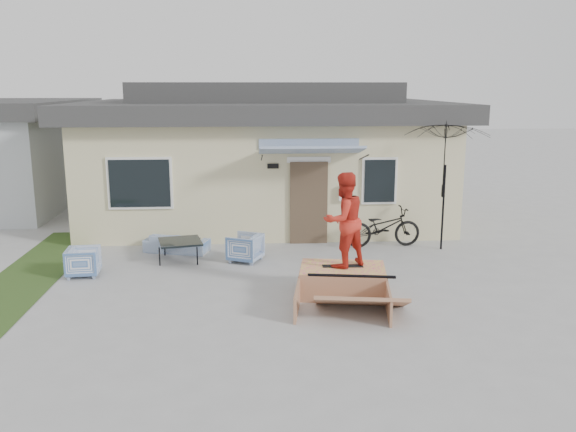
{
  "coord_description": "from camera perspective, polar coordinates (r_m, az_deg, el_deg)",
  "views": [
    {
      "loc": [
        -0.49,
        -10.37,
        3.96
      ],
      "look_at": [
        0.3,
        1.8,
        1.3
      ],
      "focal_mm": 37.36,
      "sensor_mm": 36.0,
      "label": 1
    }
  ],
  "objects": [
    {
      "name": "house",
      "position": [
        18.48,
        -2.18,
        6.01
      ],
      "size": [
        10.8,
        8.49,
        4.1
      ],
      "color": "beige",
      "rests_on": "ground"
    },
    {
      "name": "loveseat",
      "position": [
        14.8,
        -10.53,
        -2.23
      ],
      "size": [
        1.6,
        0.85,
        0.6
      ],
      "primitive_type": "imported",
      "rotation": [
        0.0,
        0.0,
        2.87
      ],
      "color": "#385E9D",
      "rests_on": "ground"
    },
    {
      "name": "patio_umbrella",
      "position": [
        14.98,
        14.69,
        3.41
      ],
      "size": [
        2.51,
        2.41,
        2.2
      ],
      "color": "black",
      "rests_on": "ground"
    },
    {
      "name": "armchair_right",
      "position": [
        13.79,
        -4.12,
        -2.9
      ],
      "size": [
        0.87,
        0.89,
        0.71
      ],
      "primitive_type": "imported",
      "rotation": [
        0.0,
        0.0,
        -2.0
      ],
      "color": "#385E9D",
      "rests_on": "ground"
    },
    {
      "name": "ground",
      "position": [
        11.11,
        -0.95,
        -8.57
      ],
      "size": [
        90.0,
        90.0,
        0.0
      ],
      "primitive_type": "plane",
      "color": "#989898",
      "rests_on": "ground"
    },
    {
      "name": "coffee_table",
      "position": [
        14.1,
        -10.2,
        -3.24
      ],
      "size": [
        1.12,
        1.12,
        0.46
      ],
      "primitive_type": "cube",
      "rotation": [
        0.0,
        0.0,
        0.22
      ],
      "color": "black",
      "rests_on": "ground"
    },
    {
      "name": "armchair_left",
      "position": [
        13.43,
        -18.9,
        -4.02
      ],
      "size": [
        0.67,
        0.71,
        0.68
      ],
      "primitive_type": "imported",
      "rotation": [
        0.0,
        0.0,
        1.65
      ],
      "color": "#385E9D",
      "rests_on": "ground"
    },
    {
      "name": "grass_strip",
      "position": [
        13.82,
        -23.57,
        -5.4
      ],
      "size": [
        1.4,
        8.0,
        0.01
      ],
      "primitive_type": "cube",
      "color": "#263F18",
      "rests_on": "ground"
    },
    {
      "name": "bicycle",
      "position": [
        15.12,
        9.04,
        -0.65
      ],
      "size": [
        1.96,
        0.84,
        1.22
      ],
      "primitive_type": "imported",
      "rotation": [
        0.0,
        0.0,
        1.66
      ],
      "color": "black",
      "rests_on": "ground"
    },
    {
      "name": "skater",
      "position": [
        11.41,
        5.33,
        -0.22
      ],
      "size": [
        1.12,
        1.04,
        1.82
      ],
      "primitive_type": "imported",
      "rotation": [
        0.0,
        0.0,
        3.67
      ],
      "color": "red",
      "rests_on": "skateboard"
    },
    {
      "name": "skateboard",
      "position": [
        11.65,
        5.23,
        -4.72
      ],
      "size": [
        0.79,
        0.23,
        0.05
      ],
      "primitive_type": "cube",
      "rotation": [
        0.0,
        0.0,
        -0.04
      ],
      "color": "black",
      "rests_on": "skate_ramp"
    },
    {
      "name": "skate_ramp",
      "position": [
        11.68,
        5.21,
        -6.17
      ],
      "size": [
        1.92,
        2.37,
        0.54
      ],
      "primitive_type": null,
      "rotation": [
        0.0,
        0.0,
        -0.15
      ],
      "color": "#9C694C",
      "rests_on": "ground"
    }
  ]
}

